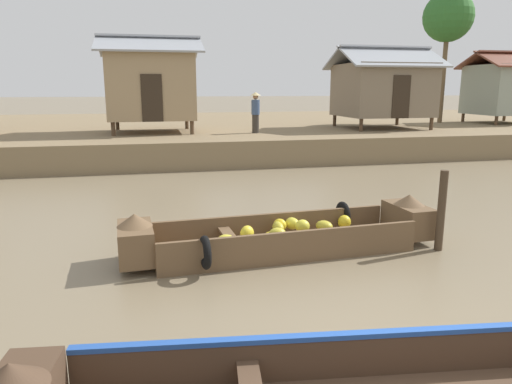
# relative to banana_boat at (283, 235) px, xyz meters

# --- Properties ---
(ground_plane) EXTENTS (300.00, 300.00, 0.00)m
(ground_plane) POSITION_rel_banana_boat_xyz_m (0.07, 5.49, -0.29)
(ground_plane) COLOR #7A6B51
(riverbank_strip) EXTENTS (160.00, 20.00, 0.99)m
(riverbank_strip) POSITION_rel_banana_boat_xyz_m (0.07, 18.50, 0.20)
(riverbank_strip) COLOR #7F6B4C
(riverbank_strip) RESTS_ON ground
(banana_boat) EXTENTS (5.56, 2.10, 0.87)m
(banana_boat) POSITION_rel_banana_boat_xyz_m (0.00, 0.00, 0.00)
(banana_boat) COLOR brown
(banana_boat) RESTS_ON ground
(fishing_skiff_distant) EXTENTS (2.24, 4.25, 0.98)m
(fishing_skiff_distant) POSITION_rel_banana_boat_xyz_m (8.53, 11.55, 0.07)
(fishing_skiff_distant) COLOR #473323
(fishing_skiff_distant) RESTS_ON ground
(stilt_house_mid_left) EXTENTS (4.14, 3.53, 3.91)m
(stilt_house_mid_left) POSITION_rel_banana_boat_xyz_m (-2.04, 12.80, 2.67)
(stilt_house_mid_left) COLOR #4C3826
(stilt_house_mid_left) RESTS_ON riverbank_strip
(stilt_house_mid_right) EXTENTS (4.45, 3.88, 3.68)m
(stilt_house_mid_right) POSITION_rel_banana_boat_xyz_m (8.31, 12.65, 2.48)
(stilt_house_mid_right) COLOR #4C3826
(stilt_house_mid_right) RESTS_ON riverbank_strip
(stilt_house_right) EXTENTS (3.74, 3.49, 3.69)m
(stilt_house_right) POSITION_rel_banana_boat_xyz_m (16.06, 14.20, 2.49)
(stilt_house_right) COLOR #4C3826
(stilt_house_right) RESTS_ON riverbank_strip
(palm_tree_mid) EXTENTS (2.55, 2.55, 6.68)m
(palm_tree_mid) POSITION_rel_banana_boat_xyz_m (13.08, 15.18, 6.05)
(palm_tree_mid) COLOR brown
(palm_tree_mid) RESTS_ON riverbank_strip
(vendor_person) EXTENTS (0.44, 0.44, 1.66)m
(vendor_person) POSITION_rel_banana_boat_xyz_m (2.09, 11.50, 1.62)
(vendor_person) COLOR #332D28
(vendor_person) RESTS_ON riverbank_strip
(mooring_post) EXTENTS (0.14, 0.14, 1.43)m
(mooring_post) POSITION_rel_banana_boat_xyz_m (2.71, -0.53, 0.42)
(mooring_post) COLOR #423323
(mooring_post) RESTS_ON ground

